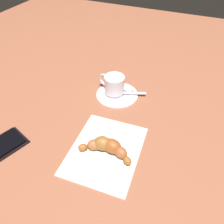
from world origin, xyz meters
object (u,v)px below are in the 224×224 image
at_px(saucer, 117,94).
at_px(espresso_cup, 114,84).
at_px(sugar_packet, 124,88).
at_px(teaspoon, 118,93).
at_px(croissant, 107,146).
at_px(napkin, 105,150).

height_order(saucer, espresso_cup, espresso_cup).
height_order(saucer, sugar_packet, sugar_packet).
height_order(teaspoon, croissant, croissant).
distance_m(saucer, croissant, 0.22).
bearing_deg(espresso_cup, teaspoon, -104.19).
relative_size(espresso_cup, teaspoon, 0.72).
distance_m(espresso_cup, croissant, 0.22).
bearing_deg(espresso_cup, sugar_packet, -40.66).
relative_size(napkin, croissant, 1.48).
bearing_deg(teaspoon, espresso_cup, 75.81).
bearing_deg(croissant, teaspoon, 15.09).
relative_size(teaspoon, napkin, 0.61).
xyz_separation_m(espresso_cup, napkin, (-0.21, -0.07, -0.03)).
bearing_deg(espresso_cup, napkin, -162.17).
distance_m(teaspoon, croissant, 0.21).
bearing_deg(saucer, espresso_cup, 72.82).
height_order(saucer, croissant, croissant).
relative_size(saucer, croissant, 0.94).
height_order(teaspoon, sugar_packet, teaspoon).
xyz_separation_m(teaspoon, croissant, (-0.21, -0.06, 0.01)).
height_order(sugar_packet, croissant, croissant).
bearing_deg(saucer, napkin, -165.04).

